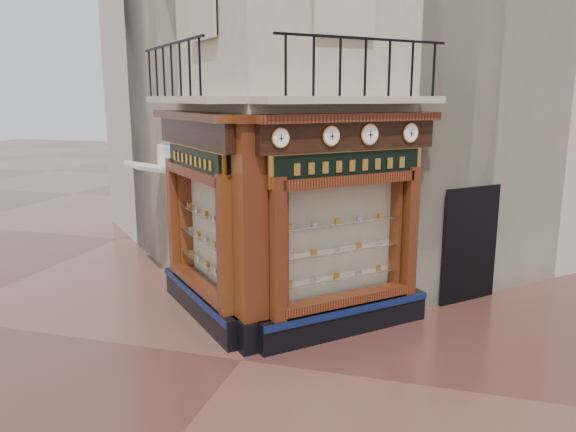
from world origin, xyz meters
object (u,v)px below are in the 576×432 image
at_px(clock_a, 280,138).
at_px(awning, 154,280).
at_px(clock_d, 410,133).
at_px(signboard_right, 350,165).
at_px(clock_c, 369,135).
at_px(signboard_left, 194,160).
at_px(corner_pilaster, 250,239).
at_px(clock_b, 331,136).

height_order(clock_a, awning, clock_a).
distance_m(clock_a, clock_d, 2.62).
bearing_deg(signboard_right, clock_c, -19.64).
bearing_deg(clock_d, signboard_right, 174.77).
bearing_deg(clock_a, awning, 99.86).
bearing_deg(clock_d, signboard_left, 146.38).
distance_m(clock_a, signboard_right, 1.51).
xyz_separation_m(corner_pilaster, signboard_left, (-1.46, 1.01, 1.15)).
xyz_separation_m(clock_a, clock_b, (0.66, 0.66, 0.00)).
height_order(corner_pilaster, clock_d, corner_pilaster).
distance_m(corner_pilaster, signboard_right, 2.12).
distance_m(corner_pilaster, signboard_left, 2.12).
xyz_separation_m(corner_pilaster, clock_d, (2.39, 1.79, 1.67)).
relative_size(clock_a, signboard_right, 0.14).
height_order(awning, signboard_left, signboard_left).
relative_size(clock_a, signboard_left, 0.15).
distance_m(clock_a, clock_c, 1.72).
bearing_deg(clock_b, clock_a, 180.00).
relative_size(clock_b, signboard_left, 0.16).
bearing_deg(signboard_right, signboard_left, 135.00).
relative_size(clock_c, signboard_left, 0.18).
height_order(clock_a, signboard_left, clock_a).
distance_m(clock_b, signboard_left, 2.75).
xyz_separation_m(awning, signboard_left, (2.01, -1.75, 3.10)).
distance_m(clock_a, signboard_left, 2.33).
relative_size(clock_b, clock_c, 0.91).
distance_m(corner_pilaster, clock_a, 1.76).
bearing_deg(signboard_left, clock_a, -163.19).
bearing_deg(signboard_right, corner_pilaster, 169.75).
bearing_deg(signboard_left, clock_d, -123.62).
bearing_deg(clock_c, signboard_right, 160.36).
bearing_deg(clock_d, clock_a, -180.00).
relative_size(corner_pilaster, awning, 3.00).
bearing_deg(signboard_left, corner_pilaster, -169.75).
bearing_deg(clock_b, corner_pilaster, 161.55).
height_order(clock_a, clock_d, clock_d).
relative_size(clock_a, clock_c, 0.86).
bearing_deg(clock_a, signboard_right, 4.49).
bearing_deg(awning, clock_c, -152.12).
xyz_separation_m(clock_a, signboard_right, (0.92, 1.07, -0.52)).
xyz_separation_m(clock_b, awning, (-4.68, 2.16, -3.62)).
relative_size(clock_c, signboard_right, 0.16).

